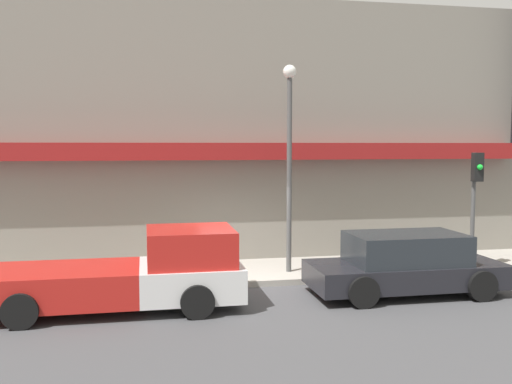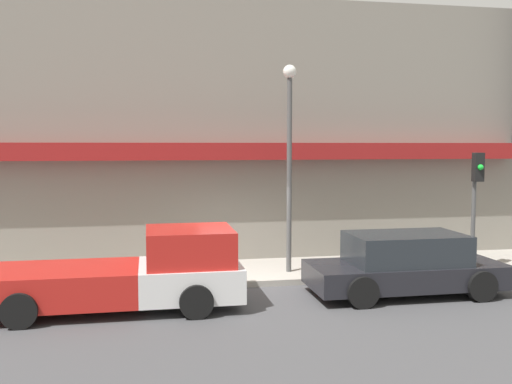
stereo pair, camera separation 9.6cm
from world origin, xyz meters
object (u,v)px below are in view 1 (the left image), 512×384
street_lamp (289,144)px  traffic_light (475,189)px  pickup_truck (133,274)px  fire_hydrant (139,271)px  parked_car (405,264)px

street_lamp → traffic_light: size_ratio=1.72×
pickup_truck → fire_hydrant: size_ratio=9.03×
parked_car → fire_hydrant: size_ratio=7.55×
pickup_truck → street_lamp: street_lamp is taller
parked_car → fire_hydrant: 6.62m
fire_hydrant → pickup_truck: bearing=-94.0°
parked_car → fire_hydrant: (-6.40, 1.69, -0.26)m
pickup_truck → fire_hydrant: pickup_truck is taller
pickup_truck → street_lamp: 5.56m
pickup_truck → traffic_light: traffic_light is taller
pickup_truck → traffic_light: bearing=8.6°
fire_hydrant → street_lamp: size_ratio=0.11×
pickup_truck → traffic_light: (9.35, 1.61, 1.65)m
traffic_light → pickup_truck: bearing=-170.2°
parked_car → street_lamp: (-2.35, 2.29, 2.94)m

